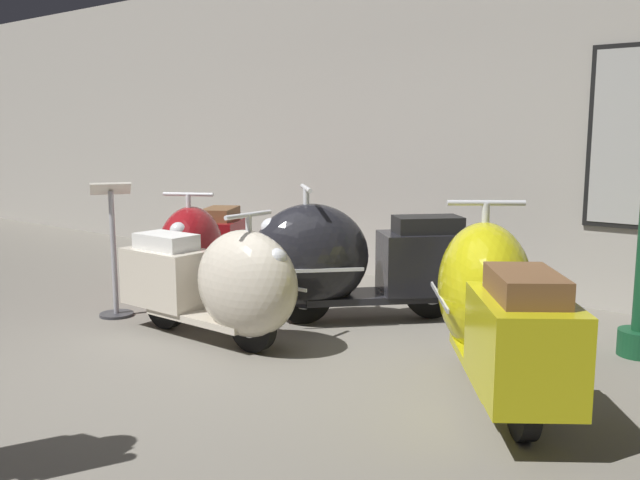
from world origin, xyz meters
The scene contains 7 objects.
ground_plane centered at (0.00, 0.00, 0.00)m, with size 60.00×60.00×0.00m, color slate.
showroom_back_wall centered at (0.01, 3.28, 1.66)m, with size 18.00×0.24×3.31m.
scooter_0 centered at (-1.38, 1.35, 0.46)m, with size 1.22×1.68×1.01m.
scooter_1 centered at (-0.23, 0.49, 0.45)m, with size 1.62×0.52×0.99m.
scooter_2 centered at (0.15, 1.53, 0.51)m, with size 1.63×1.67×1.11m.
scooter_3 centered at (1.69, 0.90, 0.51)m, with size 1.48×1.77×1.11m.
info_stanchion centered at (-1.47, 0.47, 0.47)m, with size 0.36×0.39×1.13m.
Camera 1 is at (3.31, -2.88, 1.54)m, focal length 38.30 mm.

